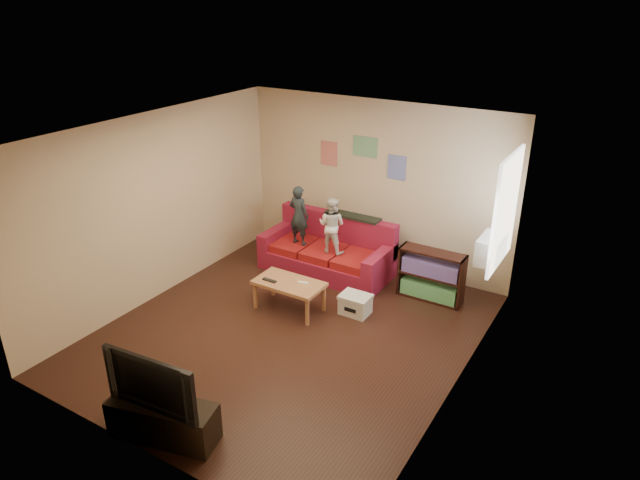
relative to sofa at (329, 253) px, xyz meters
The scene contains 17 objects.
room_shell 2.19m from the sofa, 75.54° to the right, with size 4.52×5.02×2.72m.
sofa is the anchor object (origin of this frame).
child_a 0.78m from the sofa, 159.31° to the right, with size 0.35×0.23×0.97m, color #20292E.
child_b 0.62m from the sofa, 49.12° to the right, with size 0.43×0.34×0.89m, color silver.
coffee_table 1.37m from the sofa, 83.77° to the right, with size 0.98×0.54×0.44m.
remote 1.49m from the sofa, 93.94° to the right, with size 0.21×0.05×0.02m, color black.
game_controller 1.36m from the sofa, 75.09° to the right, with size 0.14×0.04×0.03m, color white.
bookshelf 1.74m from the sofa, ahead, with size 0.95×0.29×0.76m.
window 3.02m from the sofa, ahead, with size 0.04×1.08×1.48m, color white.
ac_unit 2.70m from the sofa, ahead, with size 0.28×0.55×0.35m, color #B7B2A3.
artwork_left 1.61m from the sofa, 120.87° to the left, with size 0.30×0.01×0.40m, color #D87266.
artwork_center 1.78m from the sofa, 65.38° to the left, with size 0.42×0.01×0.32m, color #72B27F.
artwork_right 1.74m from the sofa, 36.50° to the left, with size 0.30×0.01×0.38m, color #727FCC.
file_box 1.41m from the sofa, 44.19° to the right, with size 0.42×0.32×0.29m.
tv_stand 4.15m from the sofa, 83.47° to the right, with size 1.12×0.37×0.42m, color black.
television 4.17m from the sofa, 83.47° to the right, with size 1.07×0.14×0.62m, color black.
tissue 0.96m from the sofa, 41.79° to the right, with size 0.09×0.09×0.09m, color beige.
Camera 1 is at (3.69, -5.30, 4.22)m, focal length 32.00 mm.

